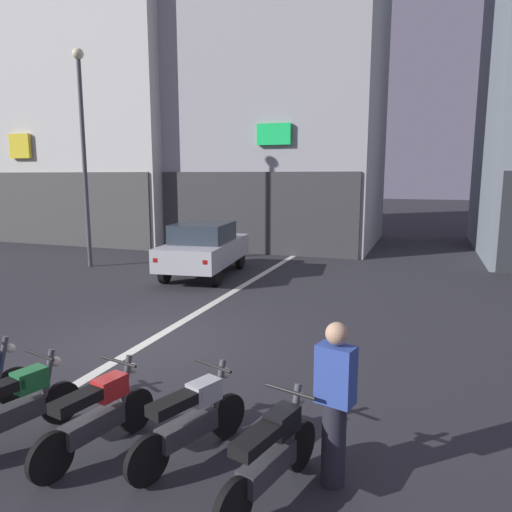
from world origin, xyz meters
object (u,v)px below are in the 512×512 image
(motorcycle_red_row_centre, at_px, (97,414))
(person_by_motorcycles, at_px, (335,403))
(car_silver_crossing_near, at_px, (204,247))
(street_lamp, at_px, (83,138))
(motorcycle_silver_row_right_mid, at_px, (192,419))
(motorcycle_black_row_rightmost, at_px, (271,454))
(motorcycle_green_row_left_mid, at_px, (15,406))

(motorcycle_red_row_centre, height_order, person_by_motorcycles, person_by_motorcycles)
(car_silver_crossing_near, relative_size, motorcycle_red_row_centre, 2.60)
(street_lamp, distance_m, motorcycle_silver_row_right_mid, 12.74)
(motorcycle_black_row_rightmost, distance_m, person_by_motorcycles, 0.77)
(motorcycle_green_row_left_mid, xyz_separation_m, motorcycle_silver_row_right_mid, (2.02, 0.41, 0.00))
(car_silver_crossing_near, relative_size, person_by_motorcycles, 2.57)
(motorcycle_green_row_left_mid, relative_size, motorcycle_black_row_rightmost, 1.00)
(street_lamp, bearing_deg, motorcycle_green_row_left_mid, -55.16)
(car_silver_crossing_near, relative_size, motorcycle_silver_row_right_mid, 2.70)
(motorcycle_green_row_left_mid, bearing_deg, motorcycle_silver_row_right_mid, 11.56)
(car_silver_crossing_near, bearing_deg, motorcycle_black_row_rightmost, -60.67)
(motorcycle_black_row_rightmost, bearing_deg, motorcycle_red_row_centre, 178.12)
(car_silver_crossing_near, distance_m, motorcycle_silver_row_right_mid, 9.63)
(motorcycle_black_row_rightmost, bearing_deg, motorcycle_silver_row_right_mid, 161.73)
(street_lamp, bearing_deg, motorcycle_silver_row_right_mid, -46.18)
(car_silver_crossing_near, height_order, motorcycle_green_row_left_mid, car_silver_crossing_near)
(car_silver_crossing_near, bearing_deg, motorcycle_silver_row_right_mid, -64.95)
(car_silver_crossing_near, height_order, motorcycle_silver_row_right_mid, car_silver_crossing_near)
(motorcycle_red_row_centre, distance_m, motorcycle_silver_row_right_mid, 1.05)
(street_lamp, relative_size, motorcycle_black_row_rightmost, 4.32)
(car_silver_crossing_near, bearing_deg, motorcycle_red_row_centre, -71.18)
(motorcycle_red_row_centre, height_order, motorcycle_silver_row_right_mid, same)
(car_silver_crossing_near, relative_size, motorcycle_black_row_rightmost, 2.63)
(motorcycle_green_row_left_mid, height_order, motorcycle_silver_row_right_mid, same)
(motorcycle_silver_row_right_mid, bearing_deg, car_silver_crossing_near, 115.05)
(motorcycle_red_row_centre, xyz_separation_m, motorcycle_black_row_rightmost, (2.02, -0.07, 0.00))
(street_lamp, bearing_deg, motorcycle_black_row_rightmost, -44.01)
(person_by_motorcycles, bearing_deg, motorcycle_black_row_rightmost, -140.53)
(motorcycle_red_row_centre, height_order, motorcycle_black_row_rightmost, same)
(person_by_motorcycles, bearing_deg, motorcycle_green_row_left_mid, -171.95)
(motorcycle_green_row_left_mid, bearing_deg, person_by_motorcycles, 8.05)
(person_by_motorcycles, bearing_deg, motorcycle_silver_row_right_mid, -176.72)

